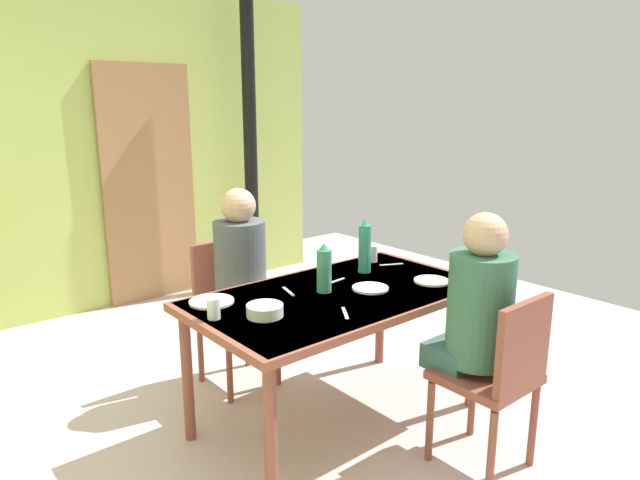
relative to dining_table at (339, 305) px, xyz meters
name	(u,v)px	position (x,y,z in m)	size (l,w,h in m)	color
ground_plane	(279,449)	(-0.40, -0.01, -0.67)	(6.86, 6.86, 0.00)	#C4B0B0
wall_back	(79,152)	(-0.40, 2.63, 0.64)	(4.42, 0.10, 2.61)	#A8BE5C
door_wooden	(149,185)	(0.12, 2.55, 0.33)	(0.80, 0.05, 2.00)	#986C45
stove_pipe_column	(250,146)	(0.97, 2.28, 0.64)	(0.12, 0.12, 2.61)	black
dining_table	(339,305)	(0.00, 0.00, 0.00)	(1.53, 0.86, 0.74)	brown
chair_near_diner	(499,373)	(0.28, -0.78, -0.17)	(0.40, 0.40, 0.87)	brown
chair_far_diner	(231,303)	(-0.18, 0.78, -0.17)	(0.40, 0.40, 0.87)	brown
person_near_diner	(478,306)	(0.28, -0.65, 0.11)	(0.30, 0.37, 0.77)	#325F55
person_far_diner	(242,263)	(-0.18, 0.65, 0.11)	(0.30, 0.37, 0.77)	#544A50
water_bottle_green_near	(365,247)	(0.36, 0.18, 0.22)	(0.07, 0.07, 0.31)	#308E6D
water_bottle_green_far	(324,269)	(-0.05, 0.06, 0.19)	(0.08, 0.08, 0.26)	#3B8D6C
serving_bowl_center	(265,310)	(-0.48, -0.03, 0.10)	(0.17, 0.17, 0.06)	silver
dinner_plate_near_left	(212,301)	(-0.58, 0.29, 0.08)	(0.22, 0.22, 0.01)	white
dinner_plate_near_right	(431,281)	(0.50, -0.20, 0.08)	(0.19, 0.19, 0.01)	white
dinner_plate_far_center	(370,288)	(0.16, -0.07, 0.08)	(0.19, 0.19, 0.01)	white
drinking_glass_by_near_diner	(373,254)	(0.54, 0.30, 0.12)	(0.06, 0.06, 0.10)	silver
drinking_glass_by_far_diner	(214,308)	(-0.68, 0.09, 0.12)	(0.06, 0.06, 0.10)	silver
cutlery_knife_near	(345,313)	(-0.18, -0.24, 0.07)	(0.15, 0.02, 0.00)	silver
cutlery_fork_near	(391,264)	(0.58, 0.17, 0.07)	(0.15, 0.02, 0.00)	silver
cutlery_knife_far	(288,291)	(-0.19, 0.17, 0.07)	(0.15, 0.02, 0.00)	silver
cutlery_fork_far	(335,281)	(0.11, 0.15, 0.07)	(0.15, 0.02, 0.00)	silver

